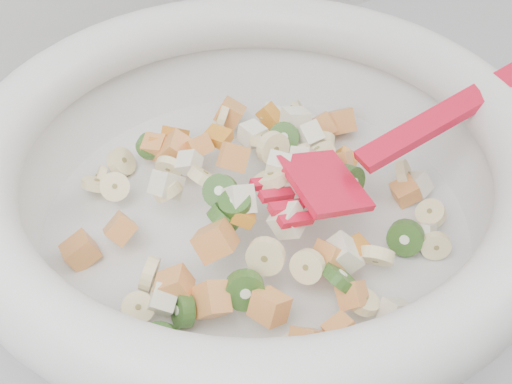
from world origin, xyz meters
TOP-DOWN VIEW (x-y plane):
  - mixing_bowl at (0.10, 1.44)m, footprint 0.49×0.44m

SIDE VIEW (x-z plane):
  - mixing_bowl at x=0.10m, z-range 0.90..1.04m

